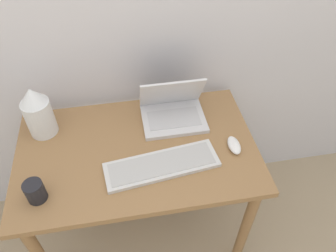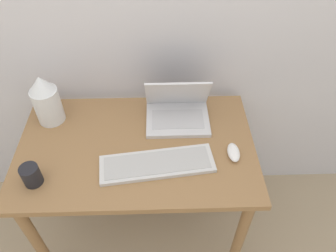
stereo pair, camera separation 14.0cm
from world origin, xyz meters
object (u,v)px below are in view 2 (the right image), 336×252
at_px(laptop, 178,110).
at_px(vase, 46,100).
at_px(keyboard, 157,164).
at_px(mug, 31,175).
at_px(mouse, 234,152).

distance_m(laptop, vase, 0.61).
bearing_deg(keyboard, mug, -172.18).
bearing_deg(keyboard, vase, 149.51).
xyz_separation_m(mouse, mug, (-0.83, -0.12, 0.03)).
bearing_deg(vase, laptop, -0.83).
relative_size(vase, mug, 2.79).
relative_size(mouse, vase, 0.41).
xyz_separation_m(mouse, vase, (-0.83, 0.25, 0.11)).
distance_m(laptop, mug, 0.69).
height_order(keyboard, mug, mug).
height_order(laptop, mug, laptop).
xyz_separation_m(vase, mug, (0.01, -0.36, -0.08)).
relative_size(keyboard, mug, 5.48).
relative_size(keyboard, mouse, 4.73).
distance_m(mouse, vase, 0.87).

